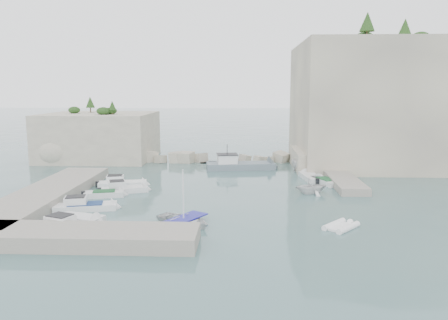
{
  "coord_description": "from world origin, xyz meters",
  "views": [
    {
      "loc": [
        2.06,
        -41.14,
        10.76
      ],
      "look_at": [
        0.0,
        6.0,
        3.0
      ],
      "focal_mm": 35.0,
      "sensor_mm": 36.0,
      "label": 1
    }
  ],
  "objects_px": {
    "rowboat": "(184,225)",
    "tender_east_b": "(326,184)",
    "motorboat_b": "(124,192)",
    "inflatable_dinghy": "(341,228)",
    "motorboat_d": "(86,210)",
    "motorboat_f": "(69,233)",
    "work_boat": "(240,169)",
    "tender_east_a": "(311,193)",
    "motorboat_a": "(123,186)",
    "tender_east_d": "(311,173)",
    "motorboat_c": "(104,197)",
    "motorboat_e": "(80,222)",
    "tender_east_c": "(311,179)"
  },
  "relations": [
    {
      "from": "rowboat",
      "to": "tender_east_b",
      "type": "relative_size",
      "value": 1.04
    },
    {
      "from": "rowboat",
      "to": "tender_east_b",
      "type": "height_order",
      "value": "rowboat"
    },
    {
      "from": "motorboat_b",
      "to": "inflatable_dinghy",
      "type": "distance_m",
      "value": 22.94
    },
    {
      "from": "motorboat_d",
      "to": "rowboat",
      "type": "xyz_separation_m",
      "value": [
        9.36,
        -3.87,
        0.0
      ]
    },
    {
      "from": "motorboat_f",
      "to": "work_boat",
      "type": "distance_m",
      "value": 29.84
    },
    {
      "from": "tender_east_a",
      "to": "motorboat_f",
      "type": "bearing_deg",
      "value": 107.31
    },
    {
      "from": "motorboat_a",
      "to": "tender_east_b",
      "type": "relative_size",
      "value": 1.23
    },
    {
      "from": "motorboat_a",
      "to": "tender_east_d",
      "type": "distance_m",
      "value": 23.9
    },
    {
      "from": "tender_east_d",
      "to": "motorboat_c",
      "type": "bearing_deg",
      "value": 139.13
    },
    {
      "from": "motorboat_b",
      "to": "tender_east_b",
      "type": "relative_size",
      "value": 1.13
    },
    {
      "from": "motorboat_a",
      "to": "tender_east_a",
      "type": "xyz_separation_m",
      "value": [
        20.41,
        -2.44,
        0.0
      ]
    },
    {
      "from": "tender_east_b",
      "to": "tender_east_a",
      "type": "bearing_deg",
      "value": 130.85
    },
    {
      "from": "motorboat_e",
      "to": "motorboat_d",
      "type": "bearing_deg",
      "value": 119.64
    },
    {
      "from": "motorboat_e",
      "to": "rowboat",
      "type": "relative_size",
      "value": 0.87
    },
    {
      "from": "tender_east_d",
      "to": "motorboat_b",
      "type": "bearing_deg",
      "value": 136.94
    },
    {
      "from": "motorboat_c",
      "to": "rowboat",
      "type": "xyz_separation_m",
      "value": [
        9.22,
        -8.74,
        0.0
      ]
    },
    {
      "from": "motorboat_e",
      "to": "inflatable_dinghy",
      "type": "distance_m",
      "value": 20.88
    },
    {
      "from": "tender_east_a",
      "to": "tender_east_d",
      "type": "height_order",
      "value": "tender_east_d"
    },
    {
      "from": "motorboat_a",
      "to": "tender_east_a",
      "type": "distance_m",
      "value": 20.56
    },
    {
      "from": "work_boat",
      "to": "rowboat",
      "type": "bearing_deg",
      "value": -108.22
    },
    {
      "from": "motorboat_a",
      "to": "rowboat",
      "type": "height_order",
      "value": "motorboat_a"
    },
    {
      "from": "motorboat_f",
      "to": "inflatable_dinghy",
      "type": "height_order",
      "value": "motorboat_f"
    },
    {
      "from": "motorboat_b",
      "to": "motorboat_e",
      "type": "height_order",
      "value": "motorboat_b"
    },
    {
      "from": "motorboat_b",
      "to": "tender_east_c",
      "type": "height_order",
      "value": "motorboat_b"
    },
    {
      "from": "motorboat_c",
      "to": "motorboat_e",
      "type": "distance_m",
      "value": 8.48
    },
    {
      "from": "motorboat_b",
      "to": "tender_east_b",
      "type": "height_order",
      "value": "motorboat_b"
    },
    {
      "from": "motorboat_d",
      "to": "work_boat",
      "type": "xyz_separation_m",
      "value": [
        13.74,
        20.8,
        0.0
      ]
    },
    {
      "from": "motorboat_d",
      "to": "tender_east_b",
      "type": "relative_size",
      "value": 1.27
    },
    {
      "from": "motorboat_f",
      "to": "tender_east_b",
      "type": "bearing_deg",
      "value": 60.15
    },
    {
      "from": "motorboat_e",
      "to": "rowboat",
      "type": "bearing_deg",
      "value": 14.5
    },
    {
      "from": "tender_east_a",
      "to": "rowboat",
      "type": "bearing_deg",
      "value": 116.96
    },
    {
      "from": "rowboat",
      "to": "tender_east_a",
      "type": "xyz_separation_m",
      "value": [
        11.76,
        11.05,
        0.0
      ]
    },
    {
      "from": "motorboat_d",
      "to": "rowboat",
      "type": "relative_size",
      "value": 1.23
    },
    {
      "from": "motorboat_c",
      "to": "tender_east_d",
      "type": "distance_m",
      "value": 26.55
    },
    {
      "from": "motorboat_e",
      "to": "motorboat_f",
      "type": "xyz_separation_m",
      "value": [
        0.14,
        -2.6,
        0.0
      ]
    },
    {
      "from": "motorboat_f",
      "to": "work_boat",
      "type": "bearing_deg",
      "value": 86.14
    },
    {
      "from": "motorboat_f",
      "to": "tender_east_b",
      "type": "xyz_separation_m",
      "value": [
        22.54,
        18.06,
        0.0
      ]
    },
    {
      "from": "motorboat_f",
      "to": "tender_east_a",
      "type": "xyz_separation_m",
      "value": [
        20.13,
        13.36,
        0.0
      ]
    },
    {
      "from": "tender_east_a",
      "to": "motorboat_d",
      "type": "bearing_deg",
      "value": 92.52
    },
    {
      "from": "motorboat_d",
      "to": "tender_east_d",
      "type": "bearing_deg",
      "value": 25.93
    },
    {
      "from": "motorboat_b",
      "to": "rowboat",
      "type": "distance_m",
      "value": 13.21
    },
    {
      "from": "inflatable_dinghy",
      "to": "tender_east_b",
      "type": "xyz_separation_m",
      "value": [
        1.82,
        16.13,
        0.0
      ]
    },
    {
      "from": "motorboat_c",
      "to": "tender_east_d",
      "type": "relative_size",
      "value": 0.83
    },
    {
      "from": "work_boat",
      "to": "motorboat_f",
      "type": "bearing_deg",
      "value": -123.45
    },
    {
      "from": "inflatable_dinghy",
      "to": "tender_east_d",
      "type": "relative_size",
      "value": 0.63
    },
    {
      "from": "motorboat_a",
      "to": "inflatable_dinghy",
      "type": "distance_m",
      "value": 25.17
    },
    {
      "from": "tender_east_c",
      "to": "work_boat",
      "type": "relative_size",
      "value": 0.54
    },
    {
      "from": "rowboat",
      "to": "motorboat_b",
      "type": "bearing_deg",
      "value": 68.27
    },
    {
      "from": "motorboat_d",
      "to": "motorboat_b",
      "type": "bearing_deg",
      "value": 63.3
    },
    {
      "from": "motorboat_d",
      "to": "tender_east_b",
      "type": "xyz_separation_m",
      "value": [
        23.53,
        11.88,
        0.0
      ]
    }
  ]
}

